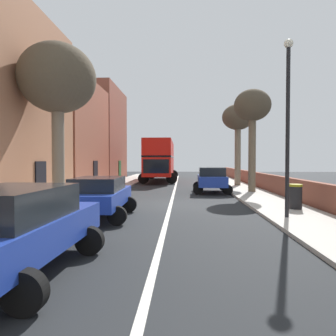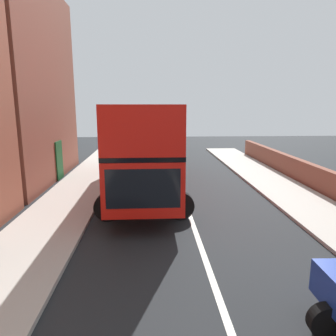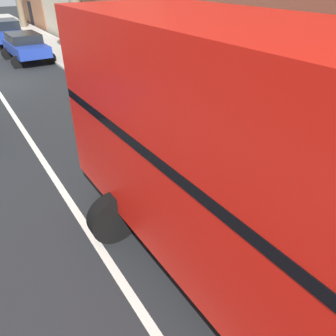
{
  "view_description": "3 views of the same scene",
  "coord_description": "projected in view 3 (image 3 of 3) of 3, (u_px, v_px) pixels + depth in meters",
  "views": [
    {
      "loc": [
        0.56,
        -14.85,
        2.16
      ],
      "look_at": [
        -0.72,
        12.34,
        1.45
      ],
      "focal_mm": 32.7,
      "sensor_mm": 36.0,
      "label": 1
    },
    {
      "loc": [
        -1.41,
        2.05,
        4.06
      ],
      "look_at": [
        -0.75,
        14.17,
        1.58
      ],
      "focal_mm": 33.34,
      "sensor_mm": 36.0,
      "label": 2
    },
    {
      "loc": [
        1.4,
        17.34,
        4.54
      ],
      "look_at": [
        -1.2,
        13.33,
        1.67
      ],
      "focal_mm": 35.09,
      "sensor_mm": 36.0,
      "label": 3
    }
  ],
  "objects": [
    {
      "name": "sidewalk_left",
      "position": [
        91.0,
        68.0,
        17.71
      ],
      "size": [
        2.6,
        60.0,
        0.12
      ],
      "primitive_type": "cube",
      "color": "#B2ADA3",
      "rests_on": "ground"
    },
    {
      "name": "parked_car_blue_left_0",
      "position": [
        26.0,
        45.0,
        18.83
      ],
      "size": [
        2.48,
        4.18,
        1.53
      ],
      "color": "#1E389E",
      "rests_on": "ground"
    },
    {
      "name": "parked_car_blue_left_3",
      "position": [
        6.0,
        31.0,
        22.91
      ],
      "size": [
        2.56,
        4.44,
        1.67
      ],
      "color": "#1E389E",
      "rests_on": "ground"
    }
  ]
}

